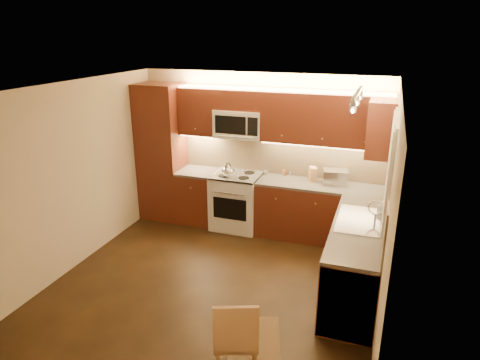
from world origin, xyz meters
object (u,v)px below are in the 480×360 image
at_px(sink, 360,215).
at_px(knife_block, 313,174).
at_px(stove, 237,201).
at_px(toaster_oven, 335,177).
at_px(dining_chair, 236,336).
at_px(soap_bottle, 381,208).
at_px(microwave, 239,124).
at_px(kettle, 228,170).

height_order(sink, knife_block, knife_block).
height_order(stove, toaster_oven, toaster_oven).
bearing_deg(dining_chair, knife_block, 67.02).
bearing_deg(toaster_oven, sink, -79.93).
xyz_separation_m(toaster_oven, knife_block, (-0.34, 0.01, -0.00)).
relative_size(knife_block, dining_chair, 0.24).
xyz_separation_m(stove, soap_bottle, (2.24, -0.83, 0.53)).
xyz_separation_m(microwave, knife_block, (1.20, 0.02, -0.71)).
bearing_deg(toaster_oven, soap_bottle, -63.98).
relative_size(kettle, soap_bottle, 1.31).
bearing_deg(sink, kettle, 155.08).
height_order(microwave, kettle, microwave).
height_order(stove, kettle, kettle).
bearing_deg(sink, stove, 150.64).
height_order(soap_bottle, dining_chair, soap_bottle).
distance_m(microwave, toaster_oven, 1.70).
bearing_deg(knife_block, toaster_oven, -26.44).
bearing_deg(sink, knife_block, 122.14).
bearing_deg(dining_chair, microwave, 87.68).
xyz_separation_m(sink, knife_block, (-0.80, 1.28, 0.03)).
bearing_deg(knife_block, sink, -82.14).
relative_size(sink, dining_chair, 0.96).
bearing_deg(microwave, knife_block, 0.93).
height_order(stove, soap_bottle, soap_bottle).
distance_m(sink, kettle, 2.31).
distance_m(stove, soap_bottle, 2.44).
xyz_separation_m(kettle, dining_chair, (1.18, -2.92, -0.59)).
distance_m(sink, dining_chair, 2.22).
distance_m(kettle, toaster_oven, 1.66).
xyz_separation_m(knife_block, soap_bottle, (1.04, -0.98, -0.02)).
xyz_separation_m(stove, knife_block, (1.20, 0.15, 0.55)).
relative_size(microwave, sink, 0.88).
distance_m(kettle, dining_chair, 3.20).
bearing_deg(soap_bottle, knife_block, 158.13).
height_order(sink, soap_bottle, soap_bottle).
bearing_deg(kettle, soap_bottle, -3.99).
bearing_deg(knife_block, kettle, 169.14).
bearing_deg(kettle, toaster_oven, 22.31).
relative_size(toaster_oven, dining_chair, 0.40).
relative_size(microwave, dining_chair, 0.85).
bearing_deg(dining_chair, stove, 88.44).
bearing_deg(kettle, knife_block, 25.51).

